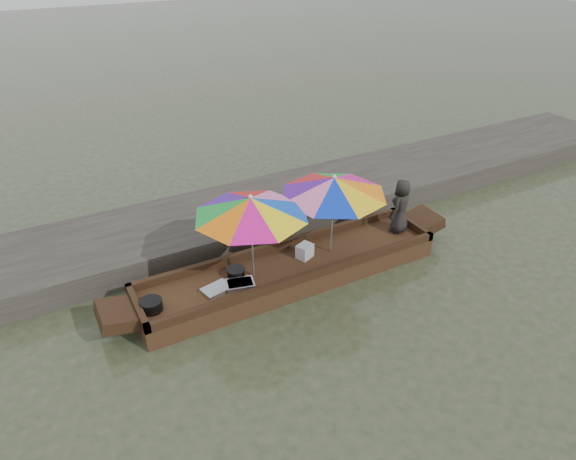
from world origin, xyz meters
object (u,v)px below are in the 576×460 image
umbrella_bow (252,237)px  supply_bag (305,251)px  cooking_pot (151,305)px  vendor (401,206)px  umbrella_stern (333,215)px  tray_crayfish (240,285)px  boat_hull (291,272)px  charcoal_grill (236,273)px  tray_scallop (216,289)px

umbrella_bow → supply_bag: bearing=3.7°
cooking_pot → umbrella_bow: (1.79, 0.07, 0.68)m
supply_bag → umbrella_bow: umbrella_bow is taller
vendor → umbrella_stern: 1.59m
tray_crayfish → boat_hull: bearing=9.9°
boat_hull → charcoal_grill: bearing=173.2°
cooking_pot → tray_scallop: 1.07m
cooking_pot → tray_scallop: size_ratio=0.75×
boat_hull → tray_crayfish: size_ratio=11.97×
boat_hull → cooking_pot: cooking_pot is taller
cooking_pot → charcoal_grill: 1.53m
vendor → umbrella_stern: bearing=-25.9°
tray_scallop → vendor: vendor is taller
umbrella_bow → charcoal_grill: bearing=156.7°
tray_crayfish → umbrella_stern: size_ratio=0.25×
boat_hull → umbrella_stern: size_ratio=2.95×
boat_hull → vendor: vendor is taller
vendor → umbrella_bow: size_ratio=0.58×
tray_crayfish → charcoal_grill: 0.31m
cooking_pot → vendor: 4.96m
umbrella_bow → umbrella_stern: 1.57m
tray_scallop → umbrella_bow: size_ratio=0.24×
cooking_pot → supply_bag: 2.85m
charcoal_grill → umbrella_stern: bearing=-3.7°
cooking_pot → vendor: size_ratio=0.32×
cooking_pot → umbrella_stern: bearing=1.3°
tray_scallop → umbrella_bow: (0.72, 0.10, 0.74)m
cooking_pot → umbrella_stern: 3.43m
tray_crayfish → vendor: (3.48, 0.20, 0.50)m
charcoal_grill → umbrella_bow: (0.28, -0.12, 0.70)m
boat_hull → supply_bag: bearing=11.8°
tray_crayfish → vendor: size_ratio=0.42×
tray_scallop → tray_crayfish: bearing=-12.7°
tray_crayfish → supply_bag: (1.39, 0.25, 0.09)m
boat_hull → vendor: size_ratio=5.07×
cooking_pot → tray_crayfish: 1.46m
charcoal_grill → umbrella_stern: umbrella_stern is taller
charcoal_grill → vendor: (3.42, -0.11, 0.48)m
vendor → umbrella_stern: (-1.58, -0.01, 0.23)m
cooking_pot → boat_hull: bearing=1.7°
tray_crayfish → umbrella_bow: bearing=29.1°
tray_scallop → umbrella_stern: umbrella_stern is taller
tray_crayfish → umbrella_stern: (1.90, 0.19, 0.73)m
vendor → umbrella_bow: bearing=-26.1°
tray_crayfish → umbrella_bow: (0.34, 0.19, 0.73)m
supply_bag → umbrella_stern: umbrella_stern is taller
cooking_pot → vendor: (4.94, 0.09, 0.46)m
boat_hull → tray_crayfish: 1.10m
umbrella_stern → charcoal_grill: bearing=176.3°
tray_crayfish → vendor: vendor is taller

